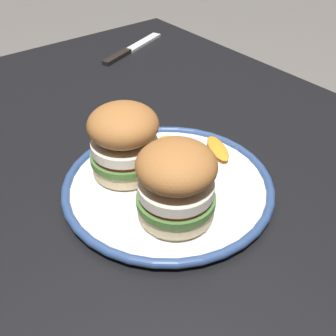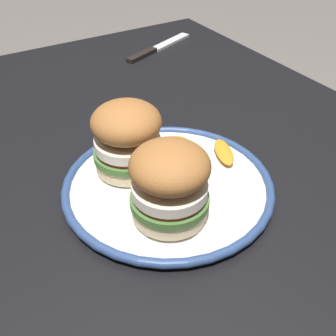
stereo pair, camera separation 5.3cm
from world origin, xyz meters
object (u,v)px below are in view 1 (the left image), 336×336
object	(u,v)px
sandwich_half_left	(176,182)
sandwich_half_right	(124,140)
dining_table	(148,233)
table_knife	(129,51)
dinner_plate	(168,186)

from	to	relation	value
sandwich_half_left	sandwich_half_right	size ratio (longest dim) A/B	0.92
dining_table	table_knife	size ratio (longest dim) A/B	5.41
dining_table	table_knife	world-z (taller)	table_knife
dining_table	sandwich_half_right	distance (m)	0.18
dinner_plate	table_knife	xyz separation A→B (m)	(-0.45, 0.24, -0.01)
sandwich_half_right	table_knife	distance (m)	0.49
dining_table	sandwich_half_left	world-z (taller)	sandwich_half_left
dinner_plate	sandwich_half_right	size ratio (longest dim) A/B	2.68
sandwich_half_right	dining_table	bearing A→B (deg)	55.29
dinner_plate	table_knife	distance (m)	0.51
table_knife	sandwich_half_right	bearing A→B (deg)	-34.35
dining_table	sandwich_half_left	distance (m)	0.21
dinner_plate	sandwich_half_right	distance (m)	0.09
sandwich_half_right	table_knife	world-z (taller)	sandwich_half_right
dining_table	table_knife	bearing A→B (deg)	148.89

